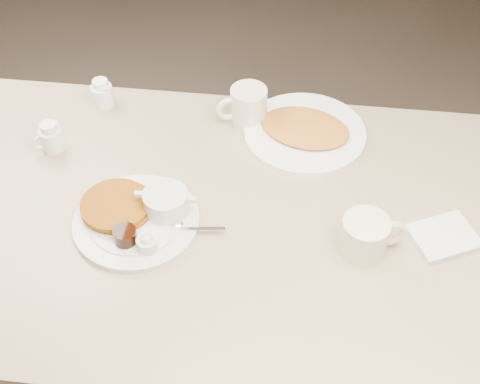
# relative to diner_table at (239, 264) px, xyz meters

# --- Properties ---
(diner_table) EXTENTS (1.50, 0.90, 0.75)m
(diner_table) POSITION_rel_diner_table_xyz_m (0.00, 0.00, 0.00)
(diner_table) COLOR tan
(diner_table) RESTS_ON ground
(main_plate) EXTENTS (0.35, 0.29, 0.07)m
(main_plate) POSITION_rel_diner_table_xyz_m (-0.22, -0.03, 0.19)
(main_plate) COLOR silver
(main_plate) RESTS_ON diner_table
(coffee_mug_near) EXTENTS (0.16, 0.13, 0.09)m
(coffee_mug_near) POSITION_rel_diner_table_xyz_m (0.28, -0.05, 0.22)
(coffee_mug_near) COLOR silver
(coffee_mug_near) RESTS_ON diner_table
(napkin) EXTENTS (0.17, 0.16, 0.02)m
(napkin) POSITION_rel_diner_table_xyz_m (0.46, -0.01, 0.18)
(napkin) COLOR silver
(napkin) RESTS_ON diner_table
(coffee_mug_far) EXTENTS (0.15, 0.13, 0.10)m
(coffee_mug_far) POSITION_rel_diner_table_xyz_m (-0.02, 0.35, 0.22)
(coffee_mug_far) COLOR white
(coffee_mug_far) RESTS_ON diner_table
(creamer_left) EXTENTS (0.08, 0.07, 0.08)m
(creamer_left) POSITION_rel_diner_table_xyz_m (-0.50, 0.18, 0.21)
(creamer_left) COLOR white
(creamer_left) RESTS_ON diner_table
(creamer_right) EXTENTS (0.07, 0.08, 0.08)m
(creamer_right) POSITION_rel_diner_table_xyz_m (-0.42, 0.37, 0.21)
(creamer_right) COLOR white
(creamer_right) RESTS_ON diner_table
(hash_plate) EXTENTS (0.39, 0.39, 0.04)m
(hash_plate) POSITION_rel_diner_table_xyz_m (0.13, 0.31, 0.18)
(hash_plate) COLOR white
(hash_plate) RESTS_ON diner_table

